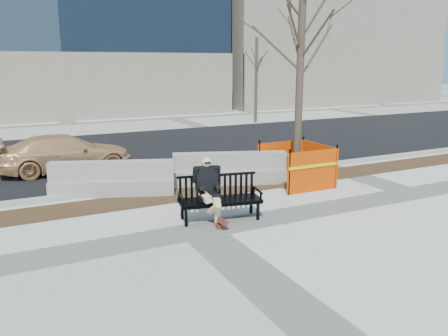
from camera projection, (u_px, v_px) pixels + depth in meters
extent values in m
plane|color=beige|center=(200.00, 230.00, 9.44)|extent=(120.00, 120.00, 0.00)
cube|color=#47301C|center=(160.00, 198.00, 11.71)|extent=(40.00, 1.20, 0.02)
cube|color=black|center=(108.00, 155.00, 17.12)|extent=(60.00, 10.40, 0.01)
cube|color=#9E9B93|center=(149.00, 187.00, 12.52)|extent=(60.00, 0.25, 0.12)
imported|color=tan|center=(68.00, 171.00, 14.54)|extent=(4.12, 1.75, 1.19)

